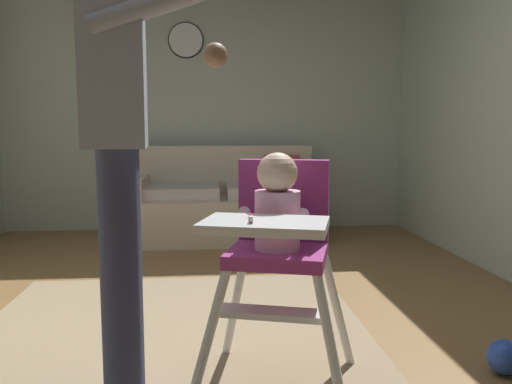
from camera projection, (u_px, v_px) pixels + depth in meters
ground at (206, 348)px, 2.52m from camera, size 5.64×7.33×0.10m
wall_far at (206, 95)px, 5.22m from camera, size 4.84×0.06×2.72m
area_rug at (169, 352)px, 2.34m from camera, size 1.96×2.40×0.01m
couch at (223, 203)px, 4.84m from camera, size 1.77×0.86×0.86m
high_chair at (278, 229)px, 1.94m from camera, size 0.74×0.83×0.93m
adult_standing at (119, 137)px, 1.80m from camera, size 0.54×0.50×1.73m
toy_ball_second at (505, 357)px, 2.14m from camera, size 0.15×0.15×0.15m
wall_clock at (186, 40)px, 5.09m from camera, size 0.35×0.04×0.35m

